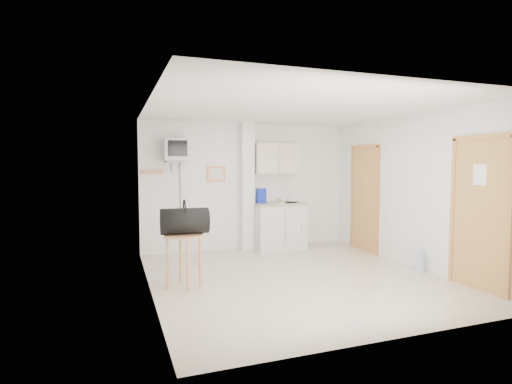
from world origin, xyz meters
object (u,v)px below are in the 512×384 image
object	(u,v)px
round_table	(184,243)
water_bottle	(420,261)
crt_television	(176,151)
duffel_bag	(185,221)

from	to	relation	value
round_table	water_bottle	world-z (taller)	round_table
crt_television	water_bottle	xyz separation A→B (m)	(3.43, -2.41, -1.76)
round_table	crt_television	bearing A→B (deg)	84.12
crt_television	water_bottle	world-z (taller)	crt_television
round_table	duffel_bag	bearing A→B (deg)	56.20
round_table	duffel_bag	world-z (taller)	duffel_bag
round_table	water_bottle	xyz separation A→B (m)	(3.63, -0.46, -0.44)
crt_television	round_table	xyz separation A→B (m)	(-0.20, -1.94, -1.33)
crt_television	duffel_bag	size ratio (longest dim) A/B	3.23
water_bottle	duffel_bag	bearing A→B (deg)	172.26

